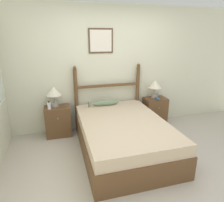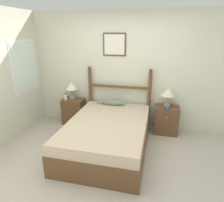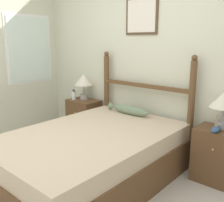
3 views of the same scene
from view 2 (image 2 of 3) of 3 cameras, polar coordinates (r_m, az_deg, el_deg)
name	(u,v)px [view 2 (image 2 of 3)]	position (r m, az deg, el deg)	size (l,w,h in m)	color
ground_plane	(104,169)	(3.42, -2.18, -18.74)	(16.00, 16.00, 0.00)	#B7AD9E
wall_back	(125,71)	(4.47, 3.62, 8.49)	(6.40, 0.08, 2.55)	beige
bed	(108,135)	(3.78, -1.24, -9.64)	(1.43, 2.08, 0.57)	brown
headboard	(119,96)	(4.50, 1.95, 1.46)	(1.43, 0.08, 1.38)	brown
nightstand_left	(74,111)	(4.87, -10.88, -2.89)	(0.50, 0.37, 0.61)	brown
nightstand_right	(166,120)	(4.48, 15.23, -5.25)	(0.50, 0.37, 0.61)	brown
table_lamp_left	(72,87)	(4.73, -11.50, 4.05)	(0.29, 0.29, 0.40)	gray
table_lamp_right	(168,93)	(4.31, 15.74, 2.23)	(0.29, 0.29, 0.40)	gray
bottle	(66,97)	(4.73, -13.09, 1.19)	(0.06, 0.06, 0.17)	white
model_boat	(167,107)	(4.25, 15.45, -1.73)	(0.07, 0.19, 0.18)	#335684
fish_pillow	(112,102)	(4.41, -0.13, -0.41)	(0.65, 0.12, 0.12)	gray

